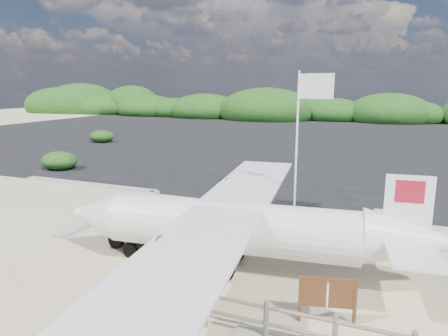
% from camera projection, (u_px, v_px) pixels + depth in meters
% --- Properties ---
extents(ground, '(160.00, 160.00, 0.00)m').
position_uv_depth(ground, '(188.00, 237.00, 15.24)').
color(ground, beige).
extents(asphalt_apron, '(90.00, 50.00, 0.04)m').
position_uv_depth(asphalt_apron, '(316.00, 140.00, 42.49)').
color(asphalt_apron, '#B2B2B2').
rests_on(asphalt_apron, ground).
extents(lagoon, '(9.00, 7.00, 0.40)m').
position_uv_depth(lagoon, '(41.00, 202.00, 19.89)').
color(lagoon, '#B2B2B2').
rests_on(lagoon, ground).
extents(vegetation_band, '(124.00, 8.00, 4.40)m').
position_uv_depth(vegetation_band, '(341.00, 121.00, 65.21)').
color(vegetation_band, '#B2B2B2').
rests_on(vegetation_band, ground).
extents(baggage_cart, '(2.90, 1.90, 1.36)m').
position_uv_depth(baggage_cart, '(147.00, 248.00, 14.27)').
color(baggage_cart, '#0C28B7').
rests_on(baggage_cart, ground).
extents(flagpole, '(1.33, 0.81, 6.18)m').
position_uv_depth(flagpole, '(293.00, 244.00, 14.61)').
color(flagpole, white).
rests_on(flagpole, ground).
extents(signboard, '(1.47, 0.48, 1.21)m').
position_uv_depth(signboard, '(326.00, 322.00, 9.77)').
color(signboard, brown).
rests_on(signboard, ground).
extents(crew_a, '(0.75, 0.53, 1.96)m').
position_uv_depth(crew_a, '(224.00, 207.00, 15.74)').
color(crew_a, '#141141').
rests_on(crew_a, ground).
extents(crew_b, '(1.10, 0.99, 1.84)m').
position_uv_depth(crew_b, '(223.00, 199.00, 17.08)').
color(crew_b, '#141141').
rests_on(crew_b, ground).
extents(crew_c, '(1.03, 0.73, 1.62)m').
position_uv_depth(crew_c, '(307.00, 227.00, 14.01)').
color(crew_c, '#141141').
rests_on(crew_c, ground).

